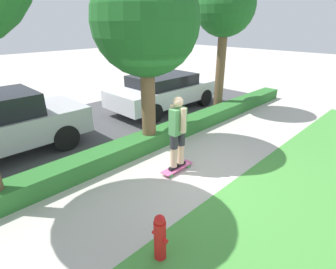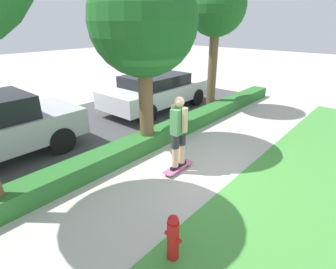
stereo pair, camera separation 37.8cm
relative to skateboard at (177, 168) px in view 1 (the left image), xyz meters
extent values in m
plane|color=#BCB7AD|center=(0.20, -0.18, -0.08)|extent=(60.00, 60.00, 0.00)
cube|color=#47933D|center=(0.20, -3.18, -0.08)|extent=(15.40, 4.00, 0.01)
cube|color=#474749|center=(0.20, 4.02, -0.08)|extent=(15.40, 5.00, 0.01)
cube|color=#2D702D|center=(0.20, 1.42, 0.13)|extent=(15.40, 0.60, 0.43)
cube|color=#DB5B93|center=(0.00, 0.00, 0.01)|extent=(0.87, 0.24, 0.02)
cylinder|color=green|center=(0.30, -0.09, -0.04)|extent=(0.08, 0.04, 0.08)
cylinder|color=green|center=(0.30, 0.09, -0.04)|extent=(0.08, 0.04, 0.08)
cylinder|color=green|center=(-0.30, -0.09, -0.04)|extent=(0.08, 0.04, 0.08)
cylinder|color=green|center=(-0.30, 0.09, -0.04)|extent=(0.08, 0.04, 0.08)
cube|color=black|center=(-0.12, 0.00, 0.05)|extent=(0.26, 0.09, 0.07)
cylinder|color=beige|center=(-0.12, 0.00, 0.48)|extent=(0.15, 0.15, 0.79)
cylinder|color=#2D2D33|center=(-0.12, 0.00, 0.72)|extent=(0.18, 0.18, 0.31)
cube|color=black|center=(0.12, 0.00, 0.05)|extent=(0.26, 0.09, 0.07)
cylinder|color=beige|center=(0.12, 0.00, 0.48)|extent=(0.15, 0.15, 0.79)
cylinder|color=#2D2D33|center=(0.12, 0.00, 0.72)|extent=(0.18, 0.18, 0.31)
cube|color=#519356|center=(0.00, 0.00, 1.17)|extent=(0.38, 0.21, 0.58)
cylinder|color=beige|center=(0.00, -0.16, 1.22)|extent=(0.12, 0.12, 0.55)
cylinder|color=beige|center=(0.00, 0.16, 1.22)|extent=(0.12, 0.12, 0.55)
sphere|color=beige|center=(0.00, 0.00, 1.60)|extent=(0.22, 0.22, 0.22)
cylinder|color=brown|center=(0.38, 1.41, 1.19)|extent=(0.37, 0.37, 2.55)
sphere|color=#1E5B23|center=(0.38, 1.41, 3.17)|extent=(2.56, 2.56, 2.56)
cylinder|color=brown|center=(4.40, 1.95, 1.52)|extent=(0.33, 0.33, 3.19)
sphere|color=#1E5B23|center=(4.40, 1.95, 3.68)|extent=(2.05, 2.05, 2.05)
cylinder|color=black|center=(-1.30, 2.91, 0.28)|extent=(0.71, 0.22, 0.71)
cylinder|color=black|center=(-1.30, 4.63, 0.28)|extent=(0.71, 0.22, 0.71)
cube|color=silver|center=(3.24, 3.68, 0.58)|extent=(4.63, 1.95, 0.63)
cube|color=black|center=(3.10, 3.68, 1.10)|extent=(2.41, 1.71, 0.41)
cylinder|color=black|center=(4.67, 2.79, 0.26)|extent=(0.68, 0.23, 0.68)
cylinder|color=black|center=(4.67, 4.57, 0.26)|extent=(0.68, 0.23, 0.68)
cylinder|color=black|center=(1.80, 2.79, 0.26)|extent=(0.68, 0.23, 0.68)
cylinder|color=black|center=(1.80, 4.57, 0.26)|extent=(0.68, 0.23, 0.68)
cylinder|color=red|center=(-1.99, -1.51, 0.25)|extent=(0.18, 0.18, 0.66)
sphere|color=red|center=(-1.99, -1.51, 0.61)|extent=(0.16, 0.16, 0.16)
cylinder|color=red|center=(-1.99, -1.60, 0.31)|extent=(0.06, 0.11, 0.06)
cylinder|color=red|center=(-1.99, -1.42, 0.31)|extent=(0.06, 0.11, 0.06)
camera|label=1|loc=(-3.94, -3.62, 3.14)|focal=28.00mm
camera|label=2|loc=(-4.20, -3.34, 3.14)|focal=28.00mm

